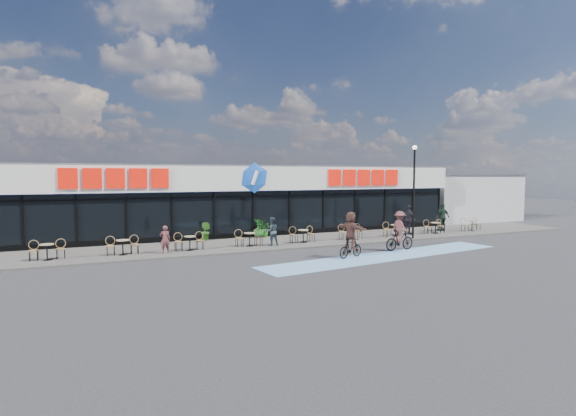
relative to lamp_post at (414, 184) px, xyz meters
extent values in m
plane|color=#28282B|center=(-8.68, -2.30, -3.43)|extent=(120.00, 120.00, 0.00)
cube|color=#58554E|center=(-8.68, 2.20, -3.38)|extent=(44.00, 5.00, 0.10)
cube|color=#6695C2|center=(-4.68, -3.80, -3.42)|extent=(14.17, 4.13, 0.01)
cube|color=black|center=(-8.68, 7.70, -1.93)|extent=(30.00, 6.00, 3.00)
cube|color=silver|center=(-8.68, 7.55, 0.32)|extent=(30.60, 6.30, 1.50)
cube|color=#47474C|center=(-8.68, 7.70, 1.12)|extent=(30.60, 6.30, 0.10)
cube|color=#0D2197|center=(-8.68, 4.66, -0.38)|extent=(30.60, 0.08, 0.18)
cube|color=black|center=(-8.68, 4.67, -0.78)|extent=(30.00, 0.06, 0.08)
cube|color=black|center=(-8.68, 4.68, -3.23)|extent=(30.00, 0.10, 0.40)
cube|color=red|center=(-16.68, 4.40, 0.37)|extent=(5.63, 0.18, 1.10)
cube|color=red|center=(-0.68, 4.40, 0.37)|extent=(5.63, 0.18, 1.10)
ellipsoid|color=blue|center=(-8.68, 4.40, 0.37)|extent=(1.90, 0.24, 1.90)
cylinder|color=black|center=(-21.18, 4.67, -1.93)|extent=(0.10, 0.10, 3.00)
cylinder|color=black|center=(-18.68, 4.67, -1.93)|extent=(0.10, 0.10, 3.00)
cylinder|color=black|center=(-16.18, 4.67, -1.93)|extent=(0.10, 0.10, 3.00)
cylinder|color=black|center=(-13.68, 4.67, -1.93)|extent=(0.10, 0.10, 3.00)
cylinder|color=black|center=(-11.18, 4.67, -1.93)|extent=(0.10, 0.10, 3.00)
cylinder|color=black|center=(-8.68, 4.67, -1.93)|extent=(0.10, 0.10, 3.00)
cylinder|color=black|center=(-6.18, 4.67, -1.93)|extent=(0.10, 0.10, 3.00)
cylinder|color=black|center=(-3.68, 4.67, -1.93)|extent=(0.10, 0.10, 3.00)
cylinder|color=black|center=(-1.18, 4.67, -1.93)|extent=(0.10, 0.10, 3.00)
cylinder|color=black|center=(1.32, 4.67, -1.93)|extent=(0.10, 0.10, 3.00)
cylinder|color=black|center=(3.82, 4.67, -1.93)|extent=(0.10, 0.10, 3.00)
cylinder|color=black|center=(6.32, 4.67, -1.93)|extent=(0.10, 0.10, 3.00)
cube|color=silver|center=(11.82, 8.70, -1.43)|extent=(9.00, 7.00, 4.00)
cube|color=#47474C|center=(11.82, 8.70, 0.62)|extent=(9.20, 7.20, 0.12)
cylinder|color=black|center=(0.00, 0.00, -0.62)|extent=(0.12, 0.12, 5.43)
sphere|color=#FFF2CC|center=(0.00, 0.00, 2.20)|extent=(0.28, 0.28, 0.28)
cylinder|color=#9D8C65|center=(-19.87, 1.25, -2.61)|extent=(0.60, 0.60, 0.04)
cylinder|color=black|center=(-19.87, 1.25, -2.96)|extent=(0.06, 0.06, 0.70)
cylinder|color=black|center=(-19.87, 1.25, -3.32)|extent=(0.40, 0.40, 0.02)
cylinder|color=#9D8C65|center=(-16.62, 1.25, -2.61)|extent=(0.60, 0.60, 0.04)
cylinder|color=black|center=(-16.62, 1.25, -2.96)|extent=(0.06, 0.06, 0.70)
cylinder|color=black|center=(-16.62, 1.25, -3.32)|extent=(0.40, 0.40, 0.02)
cylinder|color=#9D8C65|center=(-13.36, 1.25, -2.61)|extent=(0.60, 0.60, 0.04)
cylinder|color=black|center=(-13.36, 1.25, -2.96)|extent=(0.06, 0.06, 0.70)
cylinder|color=black|center=(-13.36, 1.25, -3.32)|extent=(0.40, 0.40, 0.02)
cylinder|color=#9D8C65|center=(-10.11, 1.25, -2.61)|extent=(0.60, 0.60, 0.04)
cylinder|color=black|center=(-10.11, 1.25, -2.96)|extent=(0.06, 0.06, 0.70)
cylinder|color=black|center=(-10.11, 1.25, -3.32)|extent=(0.40, 0.40, 0.02)
cylinder|color=#9D8C65|center=(-6.86, 1.25, -2.61)|extent=(0.60, 0.60, 0.04)
cylinder|color=black|center=(-6.86, 1.25, -2.96)|extent=(0.06, 0.06, 0.70)
cylinder|color=black|center=(-6.86, 1.25, -3.32)|extent=(0.40, 0.40, 0.02)
cylinder|color=#9D8C65|center=(-3.61, 1.25, -2.61)|extent=(0.60, 0.60, 0.04)
cylinder|color=black|center=(-3.61, 1.25, -2.96)|extent=(0.06, 0.06, 0.70)
cylinder|color=black|center=(-3.61, 1.25, -3.32)|extent=(0.40, 0.40, 0.02)
cylinder|color=#9D8C65|center=(-0.35, 1.25, -2.61)|extent=(0.60, 0.60, 0.04)
cylinder|color=black|center=(-0.35, 1.25, -2.96)|extent=(0.06, 0.06, 0.70)
cylinder|color=black|center=(-0.35, 1.25, -3.32)|extent=(0.40, 0.40, 0.02)
cylinder|color=#9D8C65|center=(2.90, 1.25, -2.61)|extent=(0.60, 0.60, 0.04)
cylinder|color=black|center=(2.90, 1.25, -2.96)|extent=(0.06, 0.06, 0.70)
cylinder|color=black|center=(2.90, 1.25, -3.32)|extent=(0.40, 0.40, 0.02)
cylinder|color=#9D8C65|center=(6.15, 1.25, -2.61)|extent=(0.60, 0.60, 0.04)
cylinder|color=black|center=(6.15, 1.25, -2.96)|extent=(0.06, 0.06, 0.70)
cylinder|color=black|center=(6.15, 1.25, -3.32)|extent=(0.40, 0.40, 0.02)
imported|color=#2E611B|center=(-11.78, 4.31, -2.77)|extent=(0.73, 0.78, 1.12)
imported|color=#2A691E|center=(-8.10, 4.25, -2.77)|extent=(1.00, 1.12, 1.11)
imported|color=#18551B|center=(-8.50, 4.17, -2.74)|extent=(0.87, 0.87, 1.18)
imported|color=brown|center=(-14.66, 0.91, -2.64)|extent=(0.52, 0.35, 1.39)
imported|color=#27343D|center=(-8.91, 0.98, -2.54)|extent=(0.77, 0.60, 1.58)
imported|color=#22242B|center=(4.27, 2.29, -2.57)|extent=(0.60, 0.76, 1.53)
imported|color=black|center=(1.01, 1.64, -2.37)|extent=(0.54, 1.16, 1.93)
imported|color=black|center=(4.27, 2.07, -2.38)|extent=(1.12, 0.48, 1.91)
imported|color=black|center=(-6.62, -3.46, -2.96)|extent=(1.62, 0.87, 0.93)
imported|color=#53322B|center=(-6.62, -3.46, -2.09)|extent=(0.99, 1.74, 1.79)
imported|color=black|center=(-3.14, -2.73, -2.89)|extent=(1.83, 0.61, 1.08)
imported|color=brown|center=(-3.14, -2.73, -2.16)|extent=(0.67, 1.09, 1.64)
camera|label=1|loc=(-18.09, -21.73, 0.56)|focal=28.00mm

